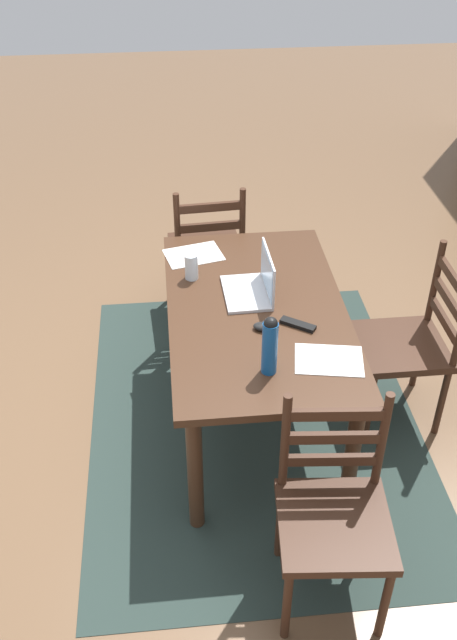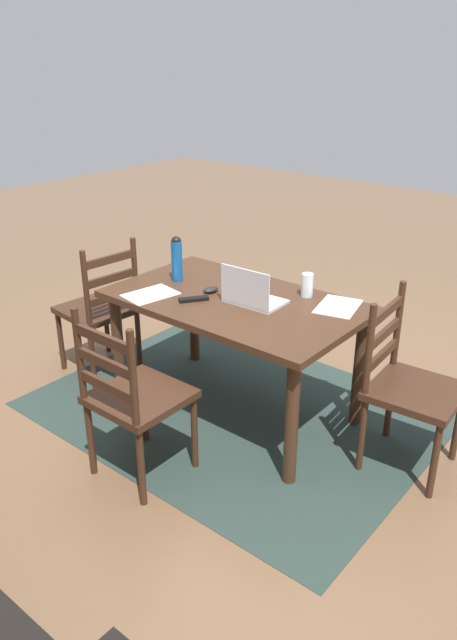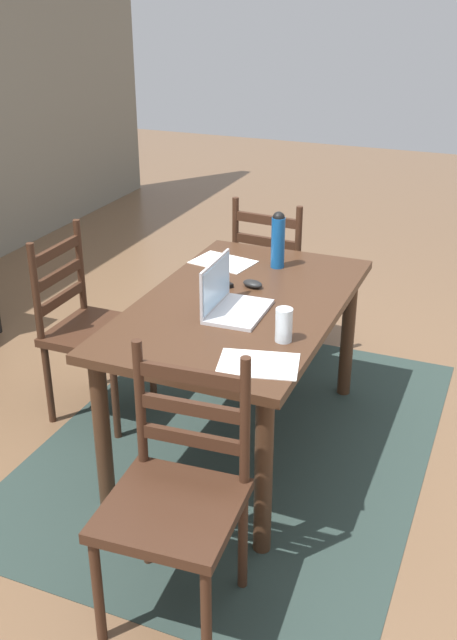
# 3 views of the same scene
# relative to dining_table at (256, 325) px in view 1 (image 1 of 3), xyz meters

# --- Properties ---
(ground_plane) EXTENTS (14.00, 14.00, 0.00)m
(ground_plane) POSITION_rel_dining_table_xyz_m (0.00, 0.00, -0.64)
(ground_plane) COLOR brown
(area_rug) EXTENTS (2.32, 1.74, 0.01)m
(area_rug) POSITION_rel_dining_table_xyz_m (0.00, 0.00, -0.64)
(area_rug) COLOR #283833
(area_rug) RESTS_ON ground
(dining_table) EXTENTS (1.45, 0.86, 0.74)m
(dining_table) POSITION_rel_dining_table_xyz_m (0.00, 0.00, 0.00)
(dining_table) COLOR #422819
(dining_table) RESTS_ON ground
(chair_far_head) EXTENTS (0.44, 0.44, 0.95)m
(chair_far_head) POSITION_rel_dining_table_xyz_m (-0.00, 0.80, -0.18)
(chair_far_head) COLOR #3D2316
(chair_far_head) RESTS_ON ground
(chair_right_far) EXTENTS (0.48, 0.48, 0.95)m
(chair_right_far) POSITION_rel_dining_table_xyz_m (1.02, 0.17, -0.18)
(chair_right_far) COLOR #3D2316
(chair_right_far) RESTS_ON ground
(chair_left_near) EXTENTS (0.47, 0.47, 0.95)m
(chair_left_near) POSITION_rel_dining_table_xyz_m (-1.02, -0.17, -0.18)
(chair_left_near) COLOR #3D2316
(chair_left_near) RESTS_ON ground
(laptop) EXTENTS (0.33, 0.23, 0.23)m
(laptop) POSITION_rel_dining_table_xyz_m (-0.12, 0.01, 0.16)
(laptop) COLOR silver
(laptop) RESTS_ON dining_table
(water_bottle) EXTENTS (0.07, 0.07, 0.28)m
(water_bottle) POSITION_rel_dining_table_xyz_m (0.46, -0.01, 0.25)
(water_bottle) COLOR #145199
(water_bottle) RESTS_ON dining_table
(drinking_glass) EXTENTS (0.07, 0.07, 0.14)m
(drinking_glass) POSITION_rel_dining_table_xyz_m (-0.30, -0.30, 0.17)
(drinking_glass) COLOR silver
(drinking_glass) RESTS_ON dining_table
(computer_mouse) EXTENTS (0.08, 0.11, 0.03)m
(computer_mouse) POSITION_rel_dining_table_xyz_m (0.17, 0.01, 0.12)
(computer_mouse) COLOR black
(computer_mouse) RESTS_ON dining_table
(tv_remote) EXTENTS (0.13, 0.17, 0.02)m
(tv_remote) POSITION_rel_dining_table_xyz_m (0.16, 0.17, 0.11)
(tv_remote) COLOR black
(tv_remote) RESTS_ON dining_table
(paper_stack_left) EXTENTS (0.27, 0.34, 0.00)m
(paper_stack_left) POSITION_rel_dining_table_xyz_m (-0.52, -0.27, 0.10)
(paper_stack_left) COLOR white
(paper_stack_left) RESTS_ON dining_table
(paper_stack_right) EXTENTS (0.26, 0.33, 0.00)m
(paper_stack_right) POSITION_rel_dining_table_xyz_m (0.42, 0.26, 0.10)
(paper_stack_right) COLOR white
(paper_stack_right) RESTS_ON dining_table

